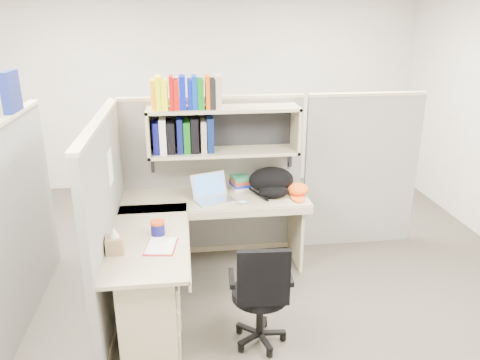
{
  "coord_description": "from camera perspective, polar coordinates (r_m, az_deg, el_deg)",
  "views": [
    {
      "loc": [
        -0.27,
        -3.52,
        2.38
      ],
      "look_at": [
        0.2,
        0.25,
        1.01
      ],
      "focal_mm": 35.0,
      "sensor_mm": 36.0,
      "label": 1
    }
  ],
  "objects": [
    {
      "name": "ground",
      "position": [
        4.26,
        -2.29,
        -14.16
      ],
      "size": [
        6.0,
        6.0,
        0.0
      ],
      "primitive_type": "plane",
      "color": "#363029",
      "rests_on": "ground"
    },
    {
      "name": "room_shell",
      "position": [
        3.61,
        -2.64,
        7.69
      ],
      "size": [
        6.0,
        6.0,
        6.0
      ],
      "color": "#BAB3A8",
      "rests_on": "ground"
    },
    {
      "name": "cubicle",
      "position": [
        4.24,
        -7.95,
        -0.68
      ],
      "size": [
        3.79,
        1.84,
        1.95
      ],
      "color": "slate",
      "rests_on": "ground"
    },
    {
      "name": "desk",
      "position": [
        3.77,
        -8.31,
        -11.33
      ],
      "size": [
        1.74,
        1.75,
        0.73
      ],
      "color": "tan",
      "rests_on": "ground"
    },
    {
      "name": "laptop",
      "position": [
        4.29,
        -3.19,
        -1.05
      ],
      "size": [
        0.44,
        0.44,
        0.25
      ],
      "primitive_type": null,
      "rotation": [
        0.0,
        0.0,
        0.36
      ],
      "color": "#BCBCC1",
      "rests_on": "desk"
    },
    {
      "name": "backpack",
      "position": [
        4.44,
        3.96,
        -0.25
      ],
      "size": [
        0.46,
        0.36,
        0.26
      ],
      "primitive_type": null,
      "rotation": [
        0.0,
        0.0,
        0.07
      ],
      "color": "black",
      "rests_on": "desk"
    },
    {
      "name": "orange_cap",
      "position": [
        4.48,
        7.06,
        -1.12
      ],
      "size": [
        0.26,
        0.28,
        0.11
      ],
      "primitive_type": null,
      "rotation": [
        0.0,
        0.0,
        -0.22
      ],
      "color": "#EA5514",
      "rests_on": "desk"
    },
    {
      "name": "snack_canister",
      "position": [
        3.73,
        -10.0,
        -5.73
      ],
      "size": [
        0.11,
        0.11,
        0.11
      ],
      "color": "#100E53",
      "rests_on": "desk"
    },
    {
      "name": "tissue_box",
      "position": [
        3.51,
        -15.05,
        -7.09
      ],
      "size": [
        0.13,
        0.13,
        0.2
      ],
      "primitive_type": null,
      "rotation": [
        0.0,
        0.0,
        0.05
      ],
      "color": "#9F7E5A",
      "rests_on": "desk"
    },
    {
      "name": "mouse",
      "position": [
        4.26,
        0.38,
        -2.69
      ],
      "size": [
        0.1,
        0.08,
        0.03
      ],
      "primitive_type": "ellipsoid",
      "rotation": [
        0.0,
        0.0,
        0.25
      ],
      "color": "#95A9D4",
      "rests_on": "desk"
    },
    {
      "name": "paper_cup",
      "position": [
        4.57,
        -3.67,
        -0.64
      ],
      "size": [
        0.08,
        0.08,
        0.11
      ],
      "primitive_type": "cylinder",
      "rotation": [
        0.0,
        0.0,
        0.09
      ],
      "color": "white",
      "rests_on": "desk"
    },
    {
      "name": "book_stack",
      "position": [
        4.64,
        -0.03,
        -0.16
      ],
      "size": [
        0.24,
        0.29,
        0.12
      ],
      "primitive_type": null,
      "rotation": [
        0.0,
        0.0,
        0.22
      ],
      "color": "gray",
      "rests_on": "desk"
    },
    {
      "name": "loose_paper",
      "position": [
        3.58,
        -9.61,
        -7.88
      ],
      "size": [
        0.24,
        0.3,
        0.0
      ],
      "primitive_type": null,
      "rotation": [
        0.0,
        0.0,
        -0.14
      ],
      "color": "silver",
      "rests_on": "desk"
    },
    {
      "name": "task_chair",
      "position": [
        3.57,
        2.5,
        -15.55
      ],
      "size": [
        0.47,
        0.43,
        0.89
      ],
      "color": "black",
      "rests_on": "ground"
    }
  ]
}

